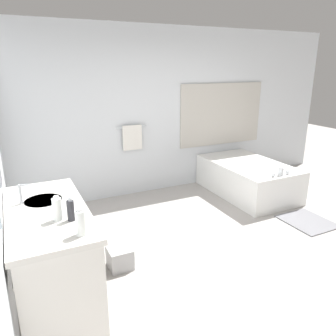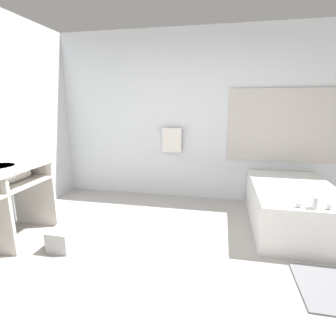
% 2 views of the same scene
% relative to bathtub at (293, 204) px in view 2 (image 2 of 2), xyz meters
% --- Properties ---
extents(ground_plane, '(16.00, 16.00, 0.00)m').
position_rel_bathtub_xyz_m(ground_plane, '(-1.44, -1.36, -0.30)').
color(ground_plane, '#A8A39E').
rests_on(ground_plane, ground).
extents(wall_back_with_blinds, '(7.40, 0.13, 2.70)m').
position_rel_bathtub_xyz_m(wall_back_with_blinds, '(-1.39, 0.87, 1.05)').
color(wall_back_with_blinds, silver).
rests_on(wall_back_with_blinds, ground_plane).
extents(bathtub, '(1.01, 1.65, 0.66)m').
position_rel_bathtub_xyz_m(bathtub, '(0.00, 0.00, 0.00)').
color(bathtub, white).
rests_on(bathtub, ground_plane).
extents(waste_bin, '(0.25, 0.25, 0.23)m').
position_rel_bathtub_xyz_m(waste_bin, '(-2.61, -1.12, -0.18)').
color(waste_bin, '#B2B2B2').
rests_on(waste_bin, ground_plane).
extents(bath_mat, '(0.59, 0.66, 0.02)m').
position_rel_bathtub_xyz_m(bath_mat, '(0.07, -1.24, -0.29)').
color(bath_mat, slate).
rests_on(bath_mat, ground_plane).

